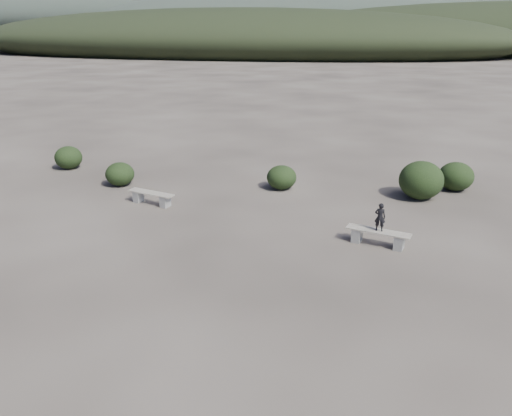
# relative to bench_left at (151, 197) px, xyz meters

# --- Properties ---
(ground) EXTENTS (1200.00, 1200.00, 0.00)m
(ground) POSITION_rel_bench_left_xyz_m (3.62, -5.93, -0.27)
(ground) COLOR #312B26
(ground) RESTS_ON ground
(bench_left) EXTENTS (1.80, 0.79, 0.44)m
(bench_left) POSITION_rel_bench_left_xyz_m (0.00, 0.00, 0.00)
(bench_left) COLOR slate
(bench_left) RESTS_ON ground
(bench_right) EXTENTS (1.86, 0.80, 0.45)m
(bench_right) POSITION_rel_bench_left_xyz_m (7.75, -1.75, 0.01)
(bench_right) COLOR slate
(bench_right) RESTS_ON ground
(seated_person) EXTENTS (0.32, 0.22, 0.83)m
(seated_person) POSITION_rel_bench_left_xyz_m (7.76, -1.76, 0.60)
(seated_person) COLOR black
(seated_person) RESTS_ON bench_right
(shrub_a) EXTENTS (1.11, 1.11, 0.91)m
(shrub_a) POSITION_rel_bench_left_xyz_m (-2.10, 1.76, 0.19)
(shrub_a) COLOR black
(shrub_a) RESTS_ON ground
(shrub_c) EXTENTS (1.14, 1.14, 0.91)m
(shrub_c) POSITION_rel_bench_left_xyz_m (4.14, 2.74, 0.19)
(shrub_c) COLOR black
(shrub_c) RESTS_ON ground
(shrub_d) EXTENTS (1.57, 1.57, 1.38)m
(shrub_d) POSITION_rel_bench_left_xyz_m (9.23, 2.77, 0.42)
(shrub_d) COLOR black
(shrub_d) RESTS_ON ground
(shrub_e) EXTENTS (1.30, 1.30, 1.08)m
(shrub_e) POSITION_rel_bench_left_xyz_m (10.61, 4.07, 0.27)
(shrub_e) COLOR black
(shrub_e) RESTS_ON ground
(shrub_f) EXTENTS (1.17, 1.17, 0.99)m
(shrub_f) POSITION_rel_bench_left_xyz_m (-5.41, 3.45, 0.22)
(shrub_f) COLOR black
(shrub_f) RESTS_ON ground
(mountain_ridges) EXTENTS (500.00, 400.00, 56.00)m
(mountain_ridges) POSITION_rel_bench_left_xyz_m (-3.86, 333.13, 10.57)
(mountain_ridges) COLOR black
(mountain_ridges) RESTS_ON ground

